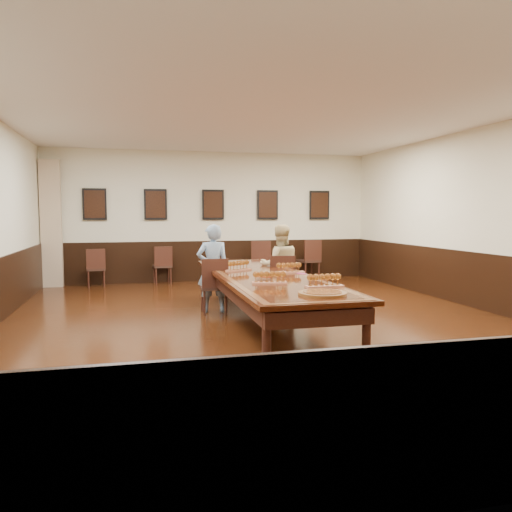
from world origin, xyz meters
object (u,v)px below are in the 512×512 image
object	(u,v)px
spare_chair_b	(162,265)
carved_platter	(322,293)
spare_chair_a	(96,268)
spare_chair_c	(261,261)
conference_table	(264,284)
person_man	(213,268)
chair_woman	(281,281)
spare_chair_d	(309,259)
person_woman	(280,266)
chair_man	(214,286)

from	to	relation	value
spare_chair_b	carved_platter	world-z (taller)	spare_chair_b
spare_chair_a	carved_platter	world-z (taller)	spare_chair_a
spare_chair_c	conference_table	bearing A→B (deg)	90.23
spare_chair_a	person_man	size ratio (longest dim) A/B	0.59
conference_table	person_man	bearing A→B (deg)	120.90
spare_chair_c	chair_woman	bearing A→B (deg)	95.58
spare_chair_c	spare_chair_d	world-z (taller)	spare_chair_d
person_man	carved_platter	size ratio (longest dim) A/B	2.24
person_woman	person_man	bearing A→B (deg)	17.24
spare_chair_b	spare_chair_d	distance (m)	3.68
person_man	spare_chair_d	bearing A→B (deg)	-128.56
spare_chair_a	person_woman	world-z (taller)	person_woman
spare_chair_a	person_man	distance (m)	4.16
conference_table	chair_woman	bearing A→B (deg)	61.77
spare_chair_b	person_man	bearing A→B (deg)	94.41
spare_chair_a	carved_platter	size ratio (longest dim) A/B	1.31
chair_woman	spare_chair_a	bearing A→B (deg)	-37.42
person_man	conference_table	bearing A→B (deg)	122.51
carved_platter	spare_chair_d	bearing A→B (deg)	71.42
chair_man	spare_chair_d	size ratio (longest dim) A/B	0.93
spare_chair_b	conference_table	size ratio (longest dim) A/B	0.18
spare_chair_b	spare_chair_d	size ratio (longest dim) A/B	0.89
conference_table	spare_chair_a	bearing A→B (deg)	121.30
chair_man	person_man	xyz separation A→B (m)	(0.00, 0.10, 0.28)
chair_woman	person_woman	bearing A→B (deg)	-90.00
chair_woman	person_woman	distance (m)	0.29
spare_chair_b	carved_platter	bearing A→B (deg)	96.65
chair_man	spare_chair_c	size ratio (longest dim) A/B	0.93
chair_man	person_man	world-z (taller)	person_man
spare_chair_c	person_man	world-z (taller)	person_man
chair_man	chair_woman	bearing A→B (deg)	-168.88
conference_table	carved_platter	world-z (taller)	carved_platter
chair_man	spare_chair_b	bearing A→B (deg)	-78.71
chair_man	person_woman	size ratio (longest dim) A/B	0.63
spare_chair_a	conference_table	world-z (taller)	spare_chair_a
spare_chair_c	spare_chair_d	size ratio (longest dim) A/B	1.00
chair_woman	spare_chair_d	xyz separation A→B (m)	(1.79, 3.48, 0.03)
spare_chair_d	person_man	world-z (taller)	person_man
spare_chair_d	conference_table	size ratio (longest dim) A/B	0.20
spare_chair_a	spare_chair_c	distance (m)	3.93
chair_man	spare_chair_b	distance (m)	3.85
spare_chair_a	conference_table	distance (m)	5.37
chair_woman	spare_chair_b	world-z (taller)	chair_woman
chair_woman	spare_chair_d	world-z (taller)	spare_chair_d
spare_chair_d	person_man	distance (m)	4.70
person_woman	conference_table	size ratio (longest dim) A/B	0.30
conference_table	chair_man	bearing A→B (deg)	123.63
chair_man	person_woman	xyz separation A→B (m)	(1.26, 0.31, 0.27)
chair_man	chair_woman	world-z (taller)	chair_woman
spare_chair_d	carved_platter	distance (m)	6.99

